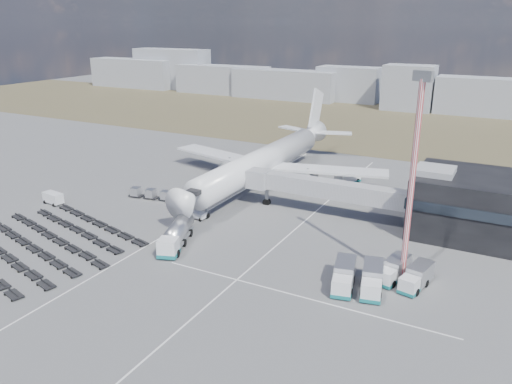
% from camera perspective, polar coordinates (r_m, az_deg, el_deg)
% --- Properties ---
extents(ground, '(420.00, 420.00, 0.00)m').
position_cam_1_polar(ground, '(83.19, -9.03, -5.04)').
color(ground, '#565659').
rests_on(ground, ground).
extents(grass_strip, '(420.00, 90.00, 0.01)m').
position_cam_1_polar(grass_strip, '(179.66, 12.49, 7.71)').
color(grass_strip, brown).
rests_on(grass_strip, ground).
extents(lane_markings, '(47.12, 110.00, 0.01)m').
position_cam_1_polar(lane_markings, '(80.46, -2.12, -5.65)').
color(lane_markings, silver).
rests_on(lane_markings, ground).
extents(terminal, '(30.40, 16.40, 11.00)m').
position_cam_1_polar(terminal, '(88.80, 27.10, -1.75)').
color(terminal, black).
rests_on(terminal, ground).
extents(jet_bridge, '(30.30, 3.80, 7.05)m').
position_cam_1_polar(jet_bridge, '(90.87, 6.70, 0.57)').
color(jet_bridge, '#939399').
rests_on(jet_bridge, ground).
extents(airliner, '(51.59, 64.53, 17.62)m').
position_cam_1_polar(airliner, '(107.45, 1.15, 3.71)').
color(airliner, silver).
rests_on(airliner, ground).
extents(skyline, '(304.59, 25.40, 25.34)m').
position_cam_1_polar(skyline, '(222.72, 12.09, 12.13)').
color(skyline, '#91949E').
rests_on(skyline, ground).
extents(fuel_tanker, '(6.64, 11.65, 3.67)m').
position_cam_1_polar(fuel_tanker, '(79.25, -9.10, -4.84)').
color(fuel_tanker, silver).
rests_on(fuel_tanker, ground).
extents(pushback_tug, '(2.92, 1.74, 1.33)m').
position_cam_1_polar(pushback_tug, '(89.55, -6.63, -2.69)').
color(pushback_tug, silver).
rests_on(pushback_tug, ground).
extents(utility_van, '(4.47, 2.48, 2.27)m').
position_cam_1_polar(utility_van, '(103.81, -22.17, -0.67)').
color(utility_van, silver).
rests_on(utility_van, ground).
extents(catering_truck, '(4.77, 6.66, 2.83)m').
position_cam_1_polar(catering_truck, '(109.91, 10.44, 1.66)').
color(catering_truck, silver).
rests_on(catering_truck, ground).
extents(service_trucks_near, '(7.69, 8.63, 3.01)m').
position_cam_1_polar(service_trucks_near, '(67.60, 11.58, -9.56)').
color(service_trucks_near, silver).
rests_on(service_trucks_near, ground).
extents(service_trucks_far, '(6.86, 7.70, 2.68)m').
position_cam_1_polar(service_trucks_far, '(70.52, 16.65, -8.90)').
color(service_trucks_far, silver).
rests_on(service_trucks_far, ground).
extents(uld_row, '(13.06, 3.69, 1.79)m').
position_cam_1_polar(uld_row, '(100.24, -11.09, -0.30)').
color(uld_row, black).
rests_on(uld_row, ground).
extents(baggage_dollies, '(33.59, 28.34, 0.70)m').
position_cam_1_polar(baggage_dollies, '(86.82, -23.53, -5.16)').
color(baggage_dollies, black).
rests_on(baggage_dollies, ground).
extents(floodlight_mast, '(2.63, 2.16, 27.91)m').
position_cam_1_polar(floodlight_mast, '(66.59, 17.39, 1.06)').
color(floodlight_mast, '#AC1B1F').
rests_on(floodlight_mast, ground).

